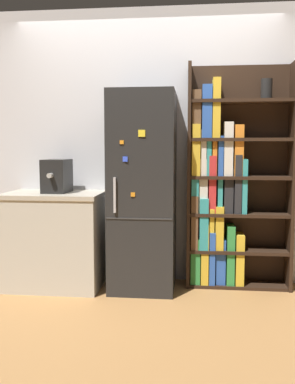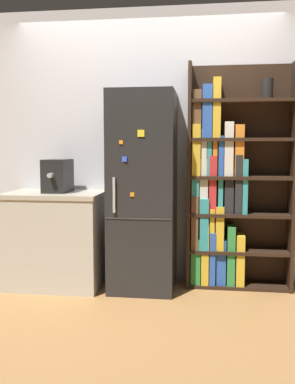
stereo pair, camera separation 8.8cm
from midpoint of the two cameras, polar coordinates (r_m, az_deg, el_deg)
The scene contains 6 objects.
ground_plane at distance 3.90m, azimuth -1.56°, elevation -13.37°, with size 16.00×16.00×0.00m, color #A87542.
wall_back at distance 4.16m, azimuth -0.71°, elevation 6.06°, with size 8.00×0.05×2.60m.
refrigerator at distance 3.87m, azimuth -1.27°, elevation 0.03°, with size 0.58×0.60×1.79m.
bookshelf at distance 4.01m, azimuth 9.70°, elevation 0.52°, with size 0.94×0.29×2.04m.
kitchen_counter at distance 4.11m, azimuth -12.77°, elevation -6.15°, with size 0.89×0.63×0.88m.
espresso_machine at distance 4.03m, azimuth -12.60°, elevation 2.11°, with size 0.21×0.38×0.30m.
Camera 1 is at (0.46, -3.66, 1.29)m, focal length 40.00 mm.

